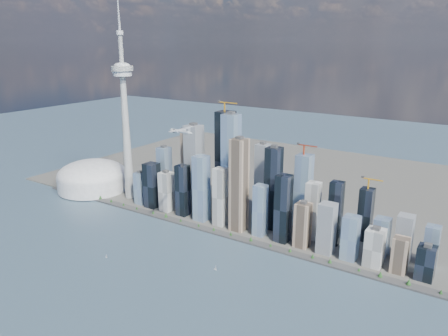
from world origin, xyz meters
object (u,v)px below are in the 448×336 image
Objects in this scene: sailboat_west at (106,256)px; needle_tower at (125,114)px; dome_stadium at (93,177)px; sailboat_east at (216,268)px; airplane at (181,131)px.

needle_tower is at bearing 136.23° from sailboat_west.
dome_stadium reaches higher than sailboat_west.
sailboat_west is at bearing -53.03° from needle_tower.
sailboat_west is at bearing -144.61° from sailboat_east.
dome_stadium is 19.07× the size of sailboat_east.
needle_tower is at bearing 169.67° from sailboat_east.
sailboat_east is at bearing -18.53° from dome_stadium.
needle_tower reaches higher than airplane.
sailboat_east is (564.45, -189.16, -36.07)m from dome_stadium.
needle_tower is 2.75× the size of dome_stadium.
sailboat_west is (350.41, -269.54, -36.63)m from dome_stadium.
dome_stadium is at bearing 176.28° from sailboat_east.
sailboat_east is at bearing -25.14° from needle_tower.
airplane is at bearing 175.77° from sailboat_east.
needle_tower is at bearing 4.09° from dome_stadium.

